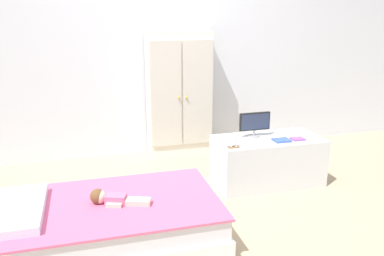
# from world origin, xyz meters

# --- Properties ---
(ground_plane) EXTENTS (10.00, 10.00, 0.02)m
(ground_plane) POSITION_xyz_m (0.00, 0.00, -0.01)
(ground_plane) COLOR tan
(back_wall) EXTENTS (6.40, 0.05, 2.70)m
(back_wall) POSITION_xyz_m (0.00, 1.57, 1.35)
(back_wall) COLOR silver
(back_wall) RESTS_ON ground_plane
(bed) EXTENTS (1.46, 0.85, 0.29)m
(bed) POSITION_xyz_m (-0.62, -0.15, 0.14)
(bed) COLOR white
(bed) RESTS_ON ground_plane
(pillow) EXTENTS (0.31, 0.61, 0.05)m
(pillow) POSITION_xyz_m (-1.15, -0.15, 0.32)
(pillow) COLOR silver
(pillow) RESTS_ON bed
(doll) EXTENTS (0.38, 0.20, 0.10)m
(doll) POSITION_xyz_m (-0.60, -0.16, 0.33)
(doll) COLOR #D6668E
(doll) RESTS_ON bed
(wardrobe) EXTENTS (0.66, 0.27, 1.30)m
(wardrobe) POSITION_xyz_m (0.25, 1.41, 0.65)
(wardrobe) COLOR white
(wardrobe) RESTS_ON ground_plane
(tv_stand) EXTENTS (0.93, 0.47, 0.42)m
(tv_stand) POSITION_xyz_m (0.82, 0.47, 0.21)
(tv_stand) COLOR silver
(tv_stand) RESTS_ON ground_plane
(tv_monitor) EXTENTS (0.28, 0.10, 0.22)m
(tv_monitor) POSITION_xyz_m (0.72, 0.55, 0.54)
(tv_monitor) COLOR #99999E
(tv_monitor) RESTS_ON tv_stand
(rocking_horse_toy) EXTENTS (0.09, 0.04, 0.11)m
(rocking_horse_toy) POSITION_xyz_m (0.43, 0.31, 0.47)
(rocking_horse_toy) COLOR #8E6642
(rocking_horse_toy) RESTS_ON tv_stand
(book_blue) EXTENTS (0.14, 0.11, 0.02)m
(book_blue) POSITION_xyz_m (0.89, 0.36, 0.43)
(book_blue) COLOR blue
(book_blue) RESTS_ON tv_stand
(book_purple) EXTENTS (0.11, 0.09, 0.01)m
(book_purple) POSITION_xyz_m (1.04, 0.36, 0.42)
(book_purple) COLOR #8E51B2
(book_purple) RESTS_ON tv_stand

